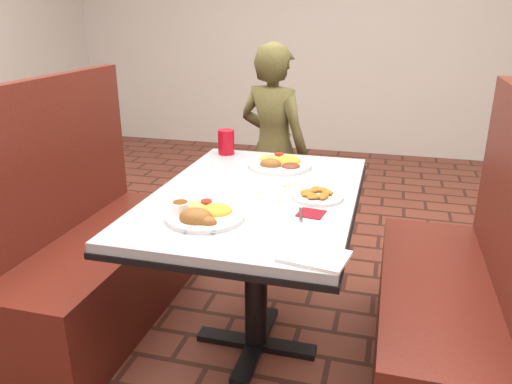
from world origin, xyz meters
TOP-DOWN VIEW (x-y plane):
  - dining_table at (0.00, 0.00)m, footprint 0.81×1.21m
  - booth_bench_left at (-0.80, 0.00)m, footprint 0.47×1.20m
  - booth_bench_right at (0.80, 0.00)m, footprint 0.47×1.20m
  - diner_person at (-0.18, 1.08)m, footprint 0.54×0.45m
  - near_dinner_plate at (-0.11, -0.32)m, footprint 0.28×0.28m
  - far_dinner_plate at (0.02, 0.38)m, footprint 0.30×0.30m
  - plantain_plate at (0.25, -0.01)m, footprint 0.20×0.20m
  - maroon_napkin at (0.25, -0.17)m, footprint 0.10×0.10m
  - spoon_utensil at (0.22, -0.20)m, footprint 0.03×0.12m
  - red_tumbler at (-0.30, 0.52)m, footprint 0.08×0.08m
  - paper_napkin at (0.32, -0.51)m, footprint 0.22×0.18m
  - knife_utensil at (-0.02, -0.35)m, footprint 0.03×0.19m
  - fork_utensil at (-0.10, -0.38)m, footprint 0.05×0.16m
  - lettuce_shreds at (0.04, 0.06)m, footprint 0.28×0.32m

SIDE VIEW (x-z plane):
  - booth_bench_left at x=-0.80m, z-range -0.26..0.92m
  - booth_bench_right at x=0.80m, z-range -0.26..0.92m
  - diner_person at x=-0.18m, z-range 0.00..1.28m
  - dining_table at x=0.00m, z-range 0.28..1.03m
  - lettuce_shreds at x=0.04m, z-range 0.75..0.75m
  - maroon_napkin at x=0.25m, z-range 0.75..0.75m
  - spoon_utensil at x=0.22m, z-range 0.75..0.76m
  - paper_napkin at x=0.32m, z-range 0.75..0.76m
  - knife_utensil at x=-0.02m, z-range 0.76..0.76m
  - fork_utensil at x=-0.10m, z-range 0.76..0.76m
  - plantain_plate at x=0.25m, z-range 0.75..0.78m
  - far_dinner_plate at x=0.02m, z-range 0.74..0.82m
  - near_dinner_plate at x=-0.11m, z-range 0.74..0.82m
  - red_tumbler at x=-0.30m, z-range 0.75..0.88m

